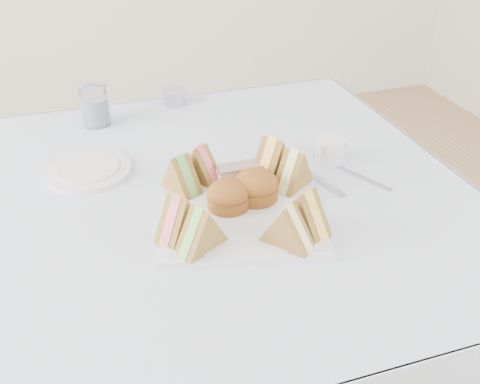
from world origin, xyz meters
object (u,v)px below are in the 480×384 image
object	(u,v)px
serving_plate	(240,211)
water_glass	(95,106)
creamer_jug	(329,150)
table	(221,319)

from	to	relation	value
serving_plate	water_glass	size ratio (longest dim) A/B	3.03
water_glass	creamer_jug	bearing A→B (deg)	-36.81
table	serving_plate	size ratio (longest dim) A/B	2.95
table	serving_plate	distance (m)	0.40
serving_plate	creamer_jug	xyz separation A→B (m)	(0.25, 0.14, 0.02)
table	serving_plate	bearing A→B (deg)	-80.82
serving_plate	water_glass	bearing A→B (deg)	128.43
serving_plate	creamer_jug	bearing A→B (deg)	42.50
table	creamer_jug	distance (m)	0.49
serving_plate	water_glass	world-z (taller)	water_glass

